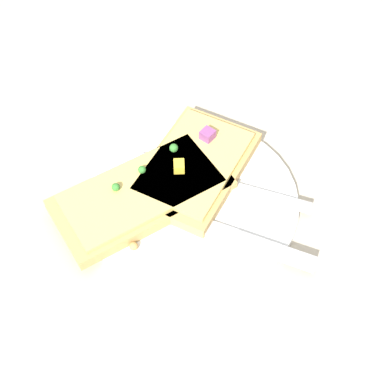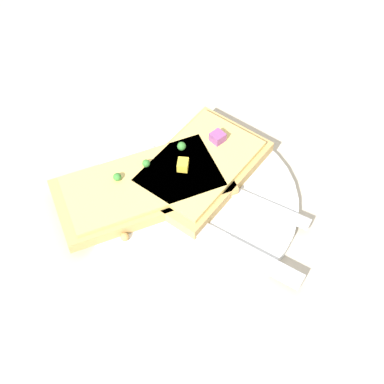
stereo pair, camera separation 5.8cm
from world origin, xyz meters
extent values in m
plane|color=#BCB29E|center=(0.00, 0.00, 0.00)|extent=(4.00, 4.00, 0.00)
cylinder|color=white|center=(0.00, 0.00, 0.01)|extent=(0.24, 0.24, 0.01)
cube|color=#B7B7BC|center=(0.07, 0.02, 0.01)|extent=(0.13, 0.02, 0.01)
cube|color=#B7B7BC|center=(-0.02, 0.03, 0.01)|extent=(0.05, 0.03, 0.01)
cube|color=#B7B7BC|center=(-0.06, 0.04, 0.01)|extent=(0.03, 0.01, 0.00)
cube|color=#B7B7BC|center=(-0.06, 0.04, 0.01)|extent=(0.03, 0.01, 0.00)
cube|color=#B7B7BC|center=(-0.06, 0.03, 0.01)|extent=(0.03, 0.01, 0.00)
cube|color=#B7B7BC|center=(-0.06, 0.02, 0.01)|extent=(0.03, 0.01, 0.00)
cube|color=#B7B7BC|center=(0.10, -0.05, 0.01)|extent=(0.09, 0.03, 0.01)
cube|color=#B7B7BC|center=(-0.01, -0.03, 0.01)|extent=(0.14, 0.04, 0.00)
cube|color=tan|center=(-0.05, -0.02, 0.02)|extent=(0.20, 0.20, 0.01)
cube|color=#E0C16B|center=(-0.05, -0.02, 0.03)|extent=(0.17, 0.18, 0.01)
cube|color=yellow|center=(-0.02, 0.02, 0.04)|extent=(0.02, 0.02, 0.01)
sphere|color=#388433|center=(-0.08, -0.02, 0.04)|extent=(0.01, 0.01, 0.01)
sphere|color=#388433|center=(-0.06, 0.01, 0.04)|extent=(0.01, 0.01, 0.01)
cube|color=tan|center=(-0.01, 0.04, 0.02)|extent=(0.13, 0.17, 0.01)
cube|color=#E0C16B|center=(-0.01, 0.04, 0.03)|extent=(0.12, 0.15, 0.01)
sphere|color=#388433|center=(-0.03, 0.04, 0.04)|extent=(0.01, 0.01, 0.01)
cube|color=#934C8E|center=(0.00, 0.07, 0.04)|extent=(0.02, 0.02, 0.01)
sphere|color=tan|center=(-0.04, -0.08, 0.02)|extent=(0.01, 0.01, 0.01)
sphere|color=tan|center=(0.01, 0.02, 0.02)|extent=(0.01, 0.01, 0.01)
sphere|color=tan|center=(-0.01, 0.00, 0.02)|extent=(0.01, 0.01, 0.01)
sphere|color=tan|center=(0.01, -0.02, 0.02)|extent=(0.01, 0.01, 0.01)
camera|label=1|loc=(0.08, -0.34, 0.49)|focal=50.00mm
camera|label=2|loc=(0.14, -0.32, 0.49)|focal=50.00mm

